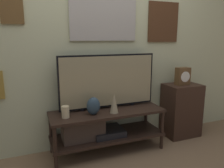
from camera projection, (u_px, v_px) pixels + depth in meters
ground_plane at (116, 161)px, 2.35m from camera, size 12.00×12.00×0.00m
wall_back at (99, 34)px, 2.56m from camera, size 6.40×0.08×2.70m
media_console at (99, 127)px, 2.49m from camera, size 1.30×0.44×0.49m
television at (108, 81)px, 2.52m from camera, size 1.15×0.05×0.63m
vase_slim_bronze at (114, 103)px, 2.40m from camera, size 0.10×0.10×0.22m
vase_urn_stoneware at (93, 106)px, 2.34m from camera, size 0.15×0.11×0.19m
candle_jar at (65, 112)px, 2.26m from camera, size 0.08×0.08×0.12m
side_table at (181, 110)px, 2.95m from camera, size 0.46×0.34×0.70m
mantel_clock at (183, 76)px, 2.84m from camera, size 0.18×0.11×0.23m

